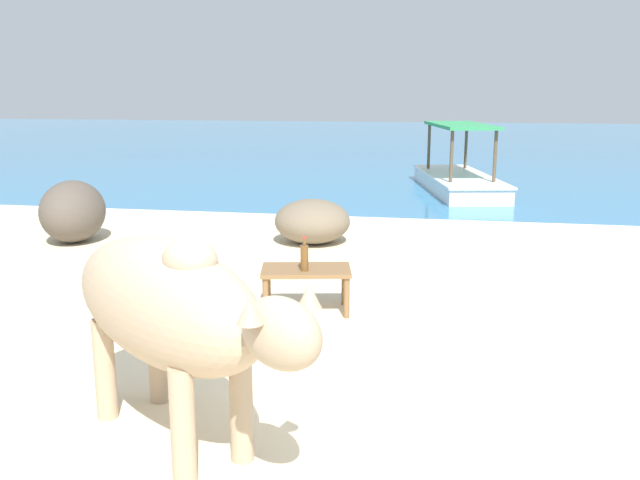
# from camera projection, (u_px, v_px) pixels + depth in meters

# --- Properties ---
(sand_beach) EXTENTS (18.00, 14.00, 0.04)m
(sand_beach) POSITION_uv_depth(u_px,v_px,m) (240.00, 462.00, 3.52)
(sand_beach) COLOR beige
(sand_beach) RESTS_ON ground
(water_surface) EXTENTS (60.00, 36.00, 0.03)m
(water_surface) POSITION_uv_depth(u_px,v_px,m) (418.00, 145.00, 24.65)
(water_surface) COLOR teal
(water_surface) RESTS_ON ground
(cow) EXTENTS (1.87, 1.63, 1.17)m
(cow) POSITION_uv_depth(u_px,v_px,m) (170.00, 306.00, 3.53)
(cow) COLOR tan
(cow) RESTS_ON sand_beach
(low_bench_table) EXTENTS (0.83, 0.58, 0.39)m
(low_bench_table) POSITION_uv_depth(u_px,v_px,m) (306.00, 275.00, 5.80)
(low_bench_table) COLOR brown
(low_bench_table) RESTS_ON sand_beach
(bottle) EXTENTS (0.07, 0.07, 0.30)m
(bottle) POSITION_uv_depth(u_px,v_px,m) (304.00, 257.00, 5.69)
(bottle) COLOR brown
(bottle) RESTS_ON low_bench_table
(shore_rock_large) EXTENTS (1.00, 1.19, 0.78)m
(shore_rock_large) POSITION_uv_depth(u_px,v_px,m) (73.00, 211.00, 8.51)
(shore_rock_large) COLOR brown
(shore_rock_large) RESTS_ON sand_beach
(shore_rock_medium) EXTENTS (1.33, 1.33, 0.55)m
(shore_rock_medium) POSITION_uv_depth(u_px,v_px,m) (312.00, 221.00, 8.46)
(shore_rock_medium) COLOR #756651
(shore_rock_medium) RESTS_ON sand_beach
(boat_white) EXTENTS (1.89, 3.83, 1.29)m
(boat_white) POSITION_uv_depth(u_px,v_px,m) (458.00, 177.00, 13.02)
(boat_white) COLOR white
(boat_white) RESTS_ON water_surface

